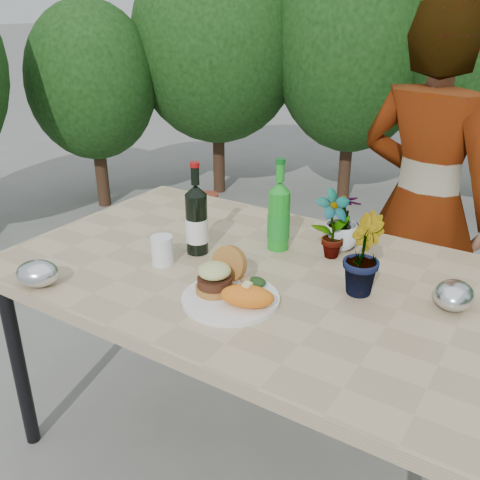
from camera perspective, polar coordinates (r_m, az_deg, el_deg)
The scene contains 18 objects.
ground at distance 2.16m, azimuth 1.22°, elevation -21.09°, with size 80.00×80.00×0.00m, color slate.
patio_table at distance 1.74m, azimuth 1.42°, elevation -4.75°, with size 1.60×1.00×0.75m.
shrub_hedge at distance 3.09m, azimuth 22.60°, elevation 16.38°, with size 7.02×5.20×2.23m.
dinner_plate at distance 1.53m, azimuth -1.00°, elevation -6.28°, with size 0.28×0.28×0.01m, color white.
burger_stack at distance 1.54m, azimuth -2.33°, elevation -3.73°, with size 0.11×0.16×0.11m.
sweet_potato at distance 1.46m, azimuth 0.79°, elevation -6.03°, with size 0.15×0.08×0.06m, color orange.
grilled_veg at distance 1.58m, azimuth 1.38°, elevation -4.39°, with size 0.08×0.05×0.03m.
wine_bottle at distance 1.78m, azimuth -4.65°, elevation 2.08°, with size 0.08×0.08×0.31m.
sparkling_water at distance 1.81m, azimuth 4.16°, elevation 2.49°, with size 0.08×0.08×0.32m.
plastic_cup at distance 1.74m, azimuth -8.28°, elevation -1.09°, with size 0.07×0.07×0.10m, color white.
seedling_left at distance 1.77m, azimuth 9.82°, elevation 1.63°, with size 0.12×0.08×0.23m, color #27561D.
seedling_mid at distance 1.57m, azimuth 12.85°, elevation -1.49°, with size 0.13×0.11×0.24m, color #1F521C.
seedling_right at distance 1.86m, azimuth 11.12°, elevation 2.09°, with size 0.11×0.11×0.20m, color #2D5B1F.
blue_bowl at distance 1.86m, azimuth 10.67°, elevation 0.34°, with size 0.12×0.12×0.09m, color silver.
foil_packet_left at distance 1.71m, azimuth -20.78°, elevation -3.35°, with size 0.13×0.11×0.08m, color silver.
foil_packet_right at distance 1.60m, azimuth 21.86°, elevation -5.48°, with size 0.13×0.11×0.08m, color silver.
person at distance 2.24m, azimuth 18.94°, elevation 3.23°, with size 0.57×0.38×1.57m, color #A46752.
terracotta_pot at distance 4.30m, azimuth -3.43°, elevation 4.10°, with size 0.17×0.17×0.14m.
Camera 1 is at (0.78, -1.31, 1.53)m, focal length 40.00 mm.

